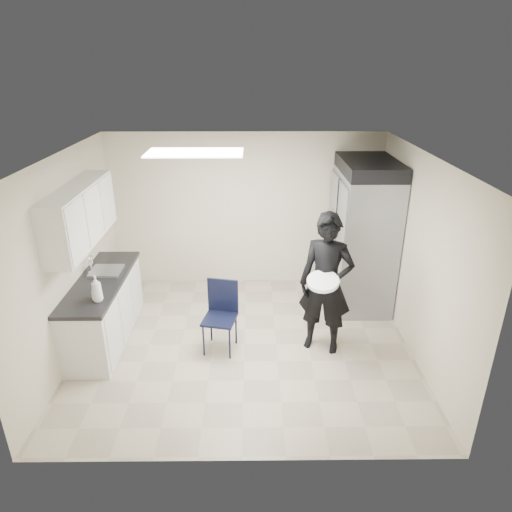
{
  "coord_description": "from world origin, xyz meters",
  "views": [
    {
      "loc": [
        0.11,
        -5.33,
        3.64
      ],
      "look_at": [
        0.16,
        0.2,
        1.25
      ],
      "focal_mm": 32.0,
      "sensor_mm": 36.0,
      "label": 1
    }
  ],
  "objects_px": {
    "commercial_fridge": "(362,240)",
    "folding_chair": "(220,319)",
    "man_tuxedo": "(326,284)",
    "lower_counter": "(104,311)"
  },
  "relations": [
    {
      "from": "commercial_fridge",
      "to": "folding_chair",
      "type": "distance_m",
      "value": 2.63
    },
    {
      "from": "lower_counter",
      "to": "commercial_fridge",
      "type": "distance_m",
      "value": 3.98
    },
    {
      "from": "lower_counter",
      "to": "commercial_fridge",
      "type": "height_order",
      "value": "commercial_fridge"
    },
    {
      "from": "commercial_fridge",
      "to": "folding_chair",
      "type": "xyz_separation_m",
      "value": [
        -2.16,
        -1.39,
        -0.58
      ]
    },
    {
      "from": "commercial_fridge",
      "to": "folding_chair",
      "type": "bearing_deg",
      "value": -147.26
    },
    {
      "from": "man_tuxedo",
      "to": "lower_counter",
      "type": "bearing_deg",
      "value": -165.66
    },
    {
      "from": "folding_chair",
      "to": "man_tuxedo",
      "type": "height_order",
      "value": "man_tuxedo"
    },
    {
      "from": "lower_counter",
      "to": "commercial_fridge",
      "type": "xyz_separation_m",
      "value": [
        3.78,
        1.07,
        0.62
      ]
    },
    {
      "from": "commercial_fridge",
      "to": "man_tuxedo",
      "type": "relative_size",
      "value": 1.09
    },
    {
      "from": "lower_counter",
      "to": "man_tuxedo",
      "type": "bearing_deg",
      "value": -4.92
    }
  ]
}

